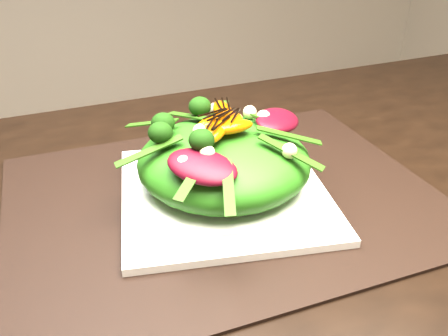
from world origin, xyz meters
name	(u,v)px	position (x,y,z in m)	size (l,w,h in m)	color
dining_table	(282,238)	(0.00, 0.00, 0.73)	(1.60, 0.90, 0.75)	black
placemat	(224,197)	(-0.04, 0.08, 0.75)	(0.52, 0.40, 0.00)	black
plate_base	(224,193)	(-0.04, 0.08, 0.76)	(0.25, 0.25, 0.01)	white
salad_bowl	(224,184)	(-0.04, 0.08, 0.77)	(0.22, 0.22, 0.02)	white
lettuce_mound	(224,160)	(-0.04, 0.08, 0.81)	(0.21, 0.21, 0.08)	#2A6A13
radicchio_leaf	(277,120)	(0.04, 0.09, 0.84)	(0.08, 0.05, 0.02)	#430712
orange_segment	(208,123)	(-0.06, 0.09, 0.85)	(0.06, 0.02, 0.01)	#CC5503
broccoli_floret	(171,119)	(-0.10, 0.11, 0.86)	(0.04, 0.04, 0.04)	black
macadamia_nut	(265,139)	(-0.01, 0.04, 0.85)	(0.02, 0.02, 0.02)	beige
balsamic_drizzle	(208,117)	(-0.06, 0.09, 0.86)	(0.05, 0.00, 0.00)	black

